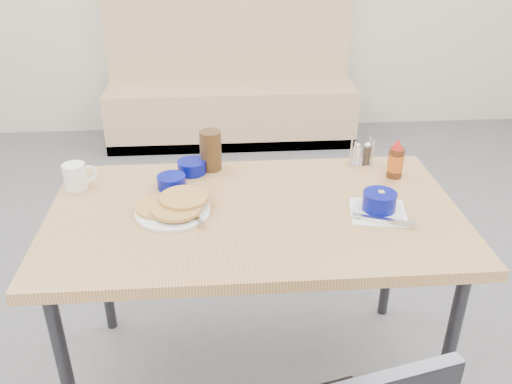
{
  "coord_description": "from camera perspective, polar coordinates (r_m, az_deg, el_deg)",
  "views": [
    {
      "loc": [
        -0.12,
        -1.34,
        1.69
      ],
      "look_at": [
        0.01,
        0.27,
        0.82
      ],
      "focal_mm": 38.0,
      "sensor_mm": 36.0,
      "label": 1
    }
  ],
  "objects": [
    {
      "name": "booth_bench",
      "position": [
        4.34,
        -2.65,
        10.18
      ],
      "size": [
        1.9,
        0.56,
        1.22
      ],
      "color": "tan",
      "rests_on": "ground"
    },
    {
      "name": "grits_setting",
      "position": [
        1.86,
        12.83,
        -1.26
      ],
      "size": [
        0.21,
        0.23,
        0.08
      ],
      "rotation": [
        0.0,
        0.0,
        -0.17
      ],
      "color": "white",
      "rests_on": "dining_table"
    },
    {
      "name": "coffee_mug",
      "position": [
        2.08,
        -18.41,
        1.62
      ],
      "size": [
        0.12,
        0.08,
        0.09
      ],
      "rotation": [
        0.0,
        0.0,
        0.33
      ],
      "color": "white",
      "rests_on": "dining_table"
    },
    {
      "name": "creamer_bowl",
      "position": [
        2.11,
        -6.78,
        2.62
      ],
      "size": [
        0.11,
        0.11,
        0.05
      ],
      "rotation": [
        0.0,
        0.0,
        -0.07
      ],
      "color": "#050B78",
      "rests_on": "dining_table"
    },
    {
      "name": "condiment_caddy",
      "position": [
        2.2,
        11.07,
        3.83
      ],
      "size": [
        0.1,
        0.06,
        0.11
      ],
      "rotation": [
        0.0,
        0.0,
        0.1
      ],
      "color": "silver",
      "rests_on": "dining_table"
    },
    {
      "name": "dining_table",
      "position": [
        1.88,
        -0.17,
        -3.58
      ],
      "size": [
        1.4,
        0.8,
        0.76
      ],
      "color": "tan",
      "rests_on": "ground"
    },
    {
      "name": "pancake_plate",
      "position": [
        1.85,
        -8.71,
        -1.64
      ],
      "size": [
        0.25,
        0.25,
        0.05
      ],
      "rotation": [
        0.0,
        0.0,
        0.09
      ],
      "color": "white",
      "rests_on": "dining_table"
    },
    {
      "name": "butter_bowl",
      "position": [
        2.01,
        -8.88,
        1.07
      ],
      "size": [
        0.11,
        0.11,
        0.05
      ],
      "rotation": [
        0.0,
        0.0,
        -0.16
      ],
      "color": "#050B78",
      "rests_on": "dining_table"
    },
    {
      "name": "syrup_bottle",
      "position": [
        2.11,
        14.5,
        3.22
      ],
      "size": [
        0.06,
        0.06,
        0.16
      ],
      "rotation": [
        0.0,
        0.0,
        0.17
      ],
      "color": "#47230F",
      "rests_on": "dining_table"
    },
    {
      "name": "amber_tumbler",
      "position": [
        2.11,
        -4.8,
        4.38
      ],
      "size": [
        0.09,
        0.09,
        0.16
      ],
      "primitive_type": "cylinder",
      "rotation": [
        0.0,
        0.0,
        0.09
      ],
      "color": "#3F2914",
      "rests_on": "dining_table"
    }
  ]
}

